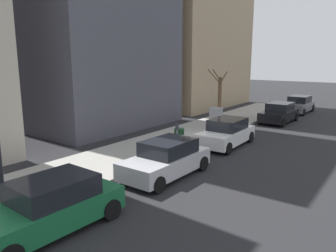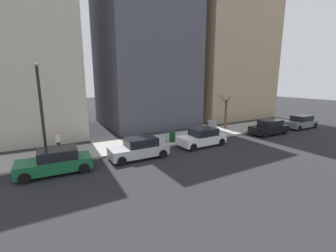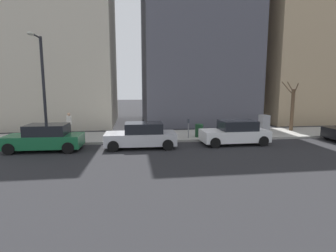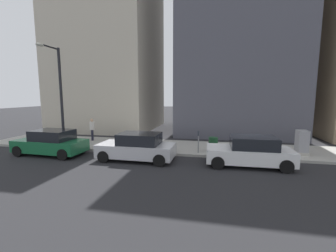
% 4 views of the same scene
% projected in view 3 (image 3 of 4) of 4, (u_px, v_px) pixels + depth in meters
% --- Properties ---
extents(ground_plane, '(120.00, 120.00, 0.00)m').
position_uv_depth(ground_plane, '(227.00, 141.00, 17.83)').
color(ground_plane, '#232326').
extents(sidewalk, '(4.00, 36.00, 0.15)m').
position_uv_depth(sidewalk, '(218.00, 134.00, 19.77)').
color(sidewalk, '#9E9B93').
rests_on(sidewalk, ground).
extents(parked_car_white, '(1.99, 4.23, 1.52)m').
position_uv_depth(parked_car_white, '(235.00, 133.00, 16.69)').
color(parked_car_white, white).
rests_on(parked_car_white, ground).
extents(parked_car_silver, '(1.99, 4.23, 1.52)m').
position_uv_depth(parked_car_silver, '(141.00, 136.00, 15.70)').
color(parked_car_silver, '#B7B7BC').
rests_on(parked_car_silver, ground).
extents(parked_car_green, '(2.06, 4.27, 1.52)m').
position_uv_depth(parked_car_green, '(45.00, 138.00, 14.99)').
color(parked_car_green, '#196038').
rests_on(parked_car_green, ground).
extents(parking_meter, '(0.14, 0.10, 1.35)m').
position_uv_depth(parking_meter, '(188.00, 126.00, 17.77)').
color(parking_meter, slate).
rests_on(parking_meter, sidewalk).
extents(utility_box, '(0.83, 0.61, 1.43)m').
position_uv_depth(utility_box, '(264.00, 125.00, 19.42)').
color(utility_box, '#A8A399').
rests_on(utility_box, sidewalk).
extents(streetlamp, '(1.97, 0.32, 6.50)m').
position_uv_depth(streetlamp, '(42.00, 81.00, 15.91)').
color(streetlamp, black).
rests_on(streetlamp, sidewalk).
extents(bare_tree, '(1.40, 0.76, 3.94)m').
position_uv_depth(bare_tree, '(292.00, 108.00, 20.96)').
color(bare_tree, brown).
rests_on(bare_tree, sidewalk).
extents(trash_bin, '(0.56, 0.56, 0.90)m').
position_uv_depth(trash_bin, '(199.00, 131.00, 18.38)').
color(trash_bin, '#14381E').
rests_on(trash_bin, sidewalk).
extents(pedestrian_near_meter, '(0.38, 0.36, 1.66)m').
position_uv_depth(pedestrian_near_meter, '(69.00, 123.00, 18.82)').
color(pedestrian_near_meter, '#1E1E2D').
rests_on(pedestrian_near_meter, sidewalk).
extents(office_block_center, '(10.57, 10.57, 21.36)m').
position_uv_depth(office_block_center, '(195.00, 18.00, 26.84)').
color(office_block_center, '#4C4C56').
rests_on(office_block_center, ground).
extents(office_tower_right, '(9.69, 9.69, 20.46)m').
position_uv_depth(office_tower_right, '(60.00, 16.00, 24.70)').
color(office_tower_right, '#BCB29E').
rests_on(office_tower_right, ground).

